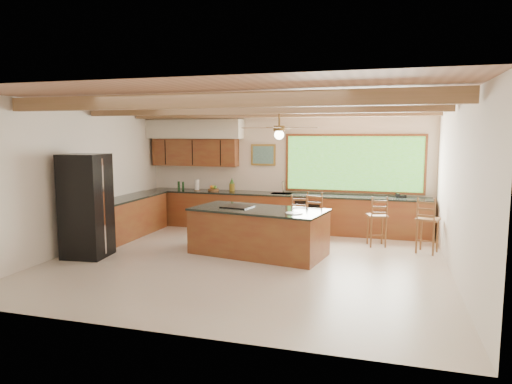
# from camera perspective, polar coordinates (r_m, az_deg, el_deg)

# --- Properties ---
(ground) EXTENTS (7.20, 7.20, 0.00)m
(ground) POSITION_cam_1_polar(r_m,az_deg,el_deg) (8.66, -1.22, -8.65)
(ground) COLOR beige
(ground) RESTS_ON ground
(room_shell) EXTENTS (7.27, 6.54, 3.02)m
(room_shell) POSITION_cam_1_polar(r_m,az_deg,el_deg) (9.00, -1.04, 6.24)
(room_shell) COLOR silver
(room_shell) RESTS_ON ground
(counter_run) EXTENTS (7.12, 3.10, 1.26)m
(counter_run) POSITION_cam_1_polar(r_m,az_deg,el_deg) (11.14, -1.38, -2.61)
(counter_run) COLOR brown
(counter_run) RESTS_ON ground
(island) EXTENTS (2.79, 1.67, 0.93)m
(island) POSITION_cam_1_polar(r_m,az_deg,el_deg) (9.06, 0.29, -4.94)
(island) COLOR brown
(island) RESTS_ON ground
(refrigerator) EXTENTS (0.85, 0.83, 2.00)m
(refrigerator) POSITION_cam_1_polar(r_m,az_deg,el_deg) (9.38, -20.46, -1.63)
(refrigerator) COLOR black
(refrigerator) RESTS_ON ground
(bar_stool_a) EXTENTS (0.48, 0.48, 1.11)m
(bar_stool_a) POSITION_cam_1_polar(r_m,az_deg,el_deg) (9.81, 5.27, -2.86)
(bar_stool_a) COLOR brown
(bar_stool_a) RESTS_ON ground
(bar_stool_b) EXTENTS (0.48, 0.48, 1.09)m
(bar_stool_b) POSITION_cam_1_polar(r_m,az_deg,el_deg) (9.96, 14.89, -2.99)
(bar_stool_b) COLOR brown
(bar_stool_b) RESTS_ON ground
(bar_stool_c) EXTENTS (0.47, 0.47, 1.14)m
(bar_stool_c) POSITION_cam_1_polar(r_m,az_deg,el_deg) (10.01, 7.59, -2.57)
(bar_stool_c) COLOR brown
(bar_stool_c) RESTS_ON ground
(bar_stool_d) EXTENTS (0.52, 0.52, 1.14)m
(bar_stool_d) POSITION_cam_1_polar(r_m,az_deg,el_deg) (9.67, 20.72, -3.32)
(bar_stool_d) COLOR brown
(bar_stool_d) RESTS_ON ground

